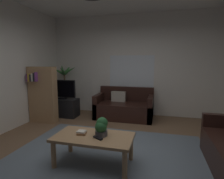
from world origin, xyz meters
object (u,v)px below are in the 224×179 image
(remote_on_table_0, at_px, (98,138))
(bookshelf_corner, at_px, (43,94))
(couch_under_window, at_px, (124,108))
(potted_palm_corner, at_px, (65,91))
(book_on_table_0, at_px, (82,134))
(book_on_table_1, at_px, (81,132))
(tv_stand, at_px, (62,107))
(coffee_table, at_px, (94,140))
(tv, at_px, (61,89))
(potted_plant_on_table, at_px, (101,127))

(remote_on_table_0, distance_m, bookshelf_corner, 2.60)
(couch_under_window, height_order, remote_on_table_0, couch_under_window)
(couch_under_window, xyz_separation_m, remote_on_table_0, (0.11, -2.48, 0.17))
(potted_palm_corner, distance_m, bookshelf_corner, 1.12)
(book_on_table_0, xyz_separation_m, book_on_table_1, (-0.01, 0.01, 0.03))
(remote_on_table_0, height_order, tv_stand, tv_stand)
(couch_under_window, height_order, book_on_table_0, couch_under_window)
(book_on_table_0, distance_m, book_on_table_1, 0.03)
(book_on_table_1, height_order, tv_stand, tv_stand)
(couch_under_window, xyz_separation_m, book_on_table_0, (-0.17, -2.40, 0.18))
(couch_under_window, bearing_deg, potted_palm_corner, 172.87)
(coffee_table, distance_m, tv_stand, 2.75)
(coffee_table, relative_size, potted_palm_corner, 0.77)
(bookshelf_corner, bearing_deg, tv_stand, 72.71)
(couch_under_window, distance_m, coffee_table, 2.40)
(tv, height_order, bookshelf_corner, bookshelf_corner)
(coffee_table, bearing_deg, remote_on_table_0, -40.30)
(remote_on_table_0, bearing_deg, potted_plant_on_table, -158.18)
(tv, relative_size, bookshelf_corner, 0.61)
(bookshelf_corner, bearing_deg, potted_palm_corner, 89.92)
(coffee_table, bearing_deg, potted_palm_corner, 126.09)
(couch_under_window, distance_m, remote_on_table_0, 2.49)
(remote_on_table_0, distance_m, potted_plant_on_table, 0.17)
(book_on_table_1, distance_m, potted_palm_corner, 3.15)
(tv_stand, bearing_deg, book_on_table_1, -53.78)
(coffee_table, height_order, book_on_table_0, book_on_table_0)
(couch_under_window, relative_size, tv, 1.80)
(tv_stand, height_order, potted_palm_corner, potted_palm_corner)
(coffee_table, distance_m, book_on_table_1, 0.22)
(book_on_table_1, height_order, bookshelf_corner, bookshelf_corner)
(couch_under_window, relative_size, remote_on_table_0, 9.55)
(potted_palm_corner, bearing_deg, remote_on_table_0, -53.41)
(remote_on_table_0, height_order, tv, tv)
(coffee_table, distance_m, bookshelf_corner, 2.48)
(couch_under_window, xyz_separation_m, potted_plant_on_table, (0.13, -2.37, 0.30))
(potted_plant_on_table, distance_m, potted_palm_corner, 3.31)
(book_on_table_0, relative_size, tv_stand, 0.15)
(potted_plant_on_table, bearing_deg, potted_palm_corner, 127.99)
(coffee_table, relative_size, remote_on_table_0, 7.20)
(book_on_table_0, distance_m, tv_stand, 2.64)
(potted_plant_on_table, relative_size, tv_stand, 0.30)
(book_on_table_1, bearing_deg, remote_on_table_0, -17.83)
(tv, relative_size, potted_palm_corner, 0.56)
(couch_under_window, relative_size, coffee_table, 1.33)
(couch_under_window, relative_size, book_on_table_0, 11.68)
(potted_palm_corner, height_order, bookshelf_corner, potted_palm_corner)
(book_on_table_0, height_order, tv, tv)
(book_on_table_1, distance_m, tv, 2.61)
(coffee_table, bearing_deg, potted_plant_on_table, 15.64)
(book_on_table_1, height_order, potted_plant_on_table, potted_plant_on_table)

